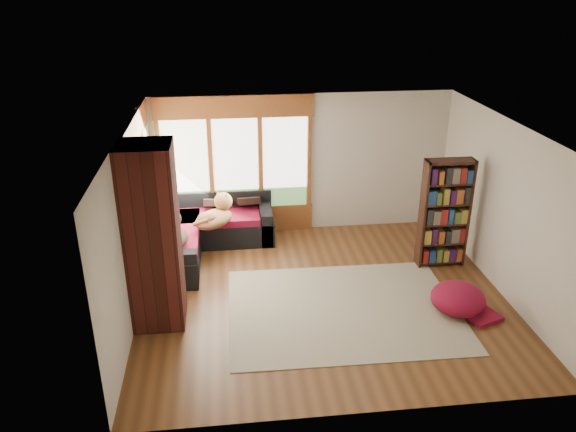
{
  "coord_description": "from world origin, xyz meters",
  "views": [
    {
      "loc": [
        -1.38,
        -7.26,
        4.58
      ],
      "look_at": [
        -0.42,
        0.94,
        0.95
      ],
      "focal_mm": 35.0,
      "sensor_mm": 36.0,
      "label": 1
    }
  ],
  "objects_px": {
    "sectional_sofa": "(196,237)",
    "bookshelf": "(445,214)",
    "pouf": "(458,298)",
    "dog_brindle": "(173,233)",
    "area_rug": "(343,309)",
    "brick_chimney": "(153,238)",
    "dog_tan": "(216,214)"
  },
  "relations": [
    {
      "from": "brick_chimney",
      "to": "sectional_sofa",
      "type": "height_order",
      "value": "brick_chimney"
    },
    {
      "from": "brick_chimney",
      "to": "pouf",
      "type": "xyz_separation_m",
      "value": [
        4.27,
        -0.28,
        -1.08
      ]
    },
    {
      "from": "brick_chimney",
      "to": "dog_tan",
      "type": "xyz_separation_m",
      "value": [
        0.81,
        1.95,
        -0.53
      ]
    },
    {
      "from": "bookshelf",
      "to": "dog_tan",
      "type": "relative_size",
      "value": 1.99
    },
    {
      "from": "dog_tan",
      "to": "brick_chimney",
      "type": "bearing_deg",
      "value": -164.8
    },
    {
      "from": "pouf",
      "to": "dog_tan",
      "type": "height_order",
      "value": "dog_tan"
    },
    {
      "from": "brick_chimney",
      "to": "bookshelf",
      "type": "height_order",
      "value": "brick_chimney"
    },
    {
      "from": "area_rug",
      "to": "bookshelf",
      "type": "bearing_deg",
      "value": 32.12
    },
    {
      "from": "brick_chimney",
      "to": "dog_tan",
      "type": "relative_size",
      "value": 2.8
    },
    {
      "from": "brick_chimney",
      "to": "area_rug",
      "type": "xyz_separation_m",
      "value": [
        2.64,
        -0.05,
        -1.29
      ]
    },
    {
      "from": "area_rug",
      "to": "dog_tan",
      "type": "relative_size",
      "value": 3.6
    },
    {
      "from": "bookshelf",
      "to": "pouf",
      "type": "distance_m",
      "value": 1.62
    },
    {
      "from": "area_rug",
      "to": "dog_brindle",
      "type": "bearing_deg",
      "value": 151.53
    },
    {
      "from": "bookshelf",
      "to": "dog_tan",
      "type": "height_order",
      "value": "bookshelf"
    },
    {
      "from": "sectional_sofa",
      "to": "dog_brindle",
      "type": "bearing_deg",
      "value": -109.06
    },
    {
      "from": "bookshelf",
      "to": "pouf",
      "type": "bearing_deg",
      "value": -100.5
    },
    {
      "from": "sectional_sofa",
      "to": "dog_brindle",
      "type": "distance_m",
      "value": 0.92
    },
    {
      "from": "brick_chimney",
      "to": "bookshelf",
      "type": "xyz_separation_m",
      "value": [
        4.54,
        1.15,
        -0.37
      ]
    },
    {
      "from": "bookshelf",
      "to": "dog_brindle",
      "type": "xyz_separation_m",
      "value": [
        -4.41,
        0.17,
        -0.18
      ]
    },
    {
      "from": "area_rug",
      "to": "pouf",
      "type": "distance_m",
      "value": 1.67
    },
    {
      "from": "area_rug",
      "to": "dog_brindle",
      "type": "relative_size",
      "value": 4.2
    },
    {
      "from": "pouf",
      "to": "bookshelf",
      "type": "bearing_deg",
      "value": 79.5
    },
    {
      "from": "sectional_sofa",
      "to": "pouf",
      "type": "bearing_deg",
      "value": -26.82
    },
    {
      "from": "brick_chimney",
      "to": "pouf",
      "type": "height_order",
      "value": "brick_chimney"
    },
    {
      "from": "area_rug",
      "to": "dog_tan",
      "type": "distance_m",
      "value": 2.81
    },
    {
      "from": "sectional_sofa",
      "to": "bookshelf",
      "type": "bearing_deg",
      "value": -7.88
    },
    {
      "from": "brick_chimney",
      "to": "bookshelf",
      "type": "distance_m",
      "value": 4.7
    },
    {
      "from": "area_rug",
      "to": "bookshelf",
      "type": "xyz_separation_m",
      "value": [
        1.9,
        1.19,
        0.92
      ]
    },
    {
      "from": "area_rug",
      "to": "sectional_sofa",
      "type": "bearing_deg",
      "value": 136.28
    },
    {
      "from": "brick_chimney",
      "to": "bookshelf",
      "type": "relative_size",
      "value": 1.41
    },
    {
      "from": "sectional_sofa",
      "to": "bookshelf",
      "type": "relative_size",
      "value": 1.19
    },
    {
      "from": "sectional_sofa",
      "to": "bookshelf",
      "type": "xyz_separation_m",
      "value": [
        4.09,
        -0.9,
        0.62
      ]
    }
  ]
}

